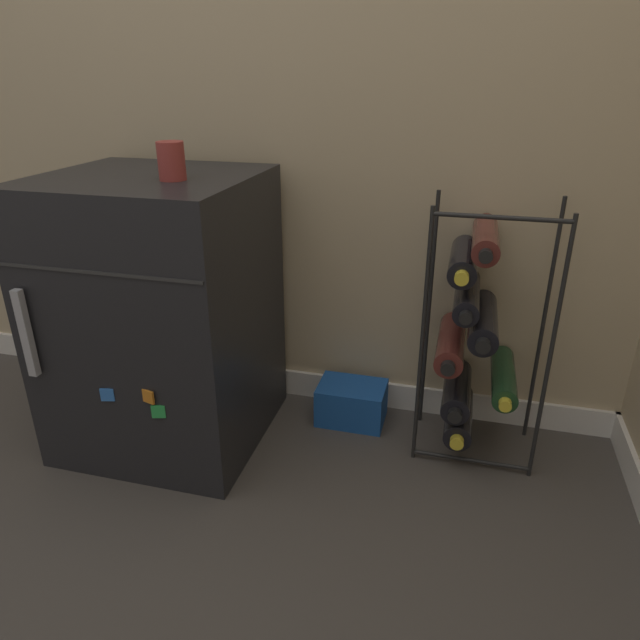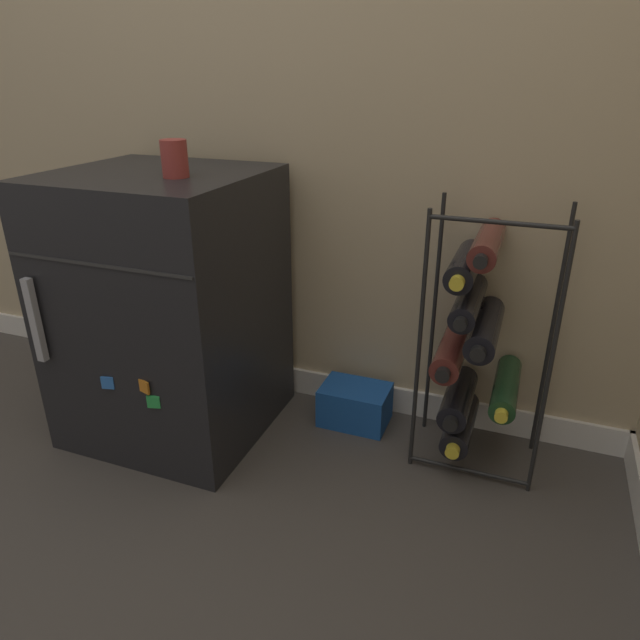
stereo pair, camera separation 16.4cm
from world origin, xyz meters
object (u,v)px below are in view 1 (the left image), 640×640
at_px(wine_rack, 470,336).
at_px(soda_box, 352,403).
at_px(fridge_top_cup, 171,161).
at_px(mini_fridge, 163,314).

distance_m(wine_rack, soda_box, 0.47).
xyz_separation_m(wine_rack, fridge_top_cup, (-0.78, -0.20, 0.48)).
xyz_separation_m(soda_box, fridge_top_cup, (-0.43, -0.25, 0.79)).
distance_m(soda_box, fridge_top_cup, 0.93).
bearing_deg(wine_rack, mini_fridge, -170.60).
relative_size(soda_box, fridge_top_cup, 2.29).
relative_size(mini_fridge, wine_rack, 1.07).
bearing_deg(mini_fridge, fridge_top_cup, -25.98).
height_order(mini_fridge, fridge_top_cup, fridge_top_cup).
xyz_separation_m(mini_fridge, fridge_top_cup, (0.11, -0.05, 0.45)).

